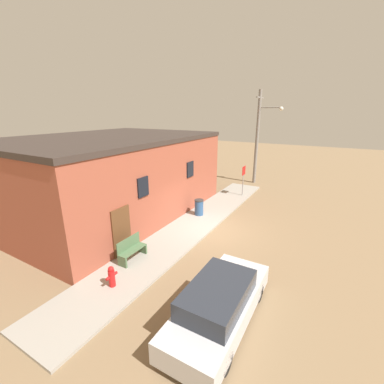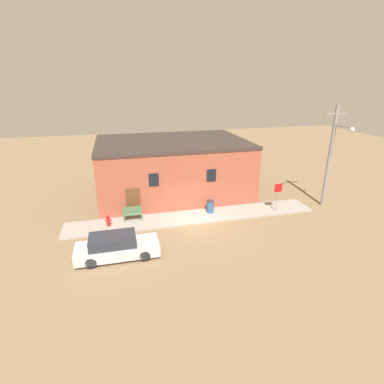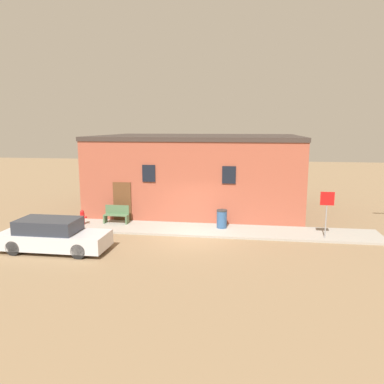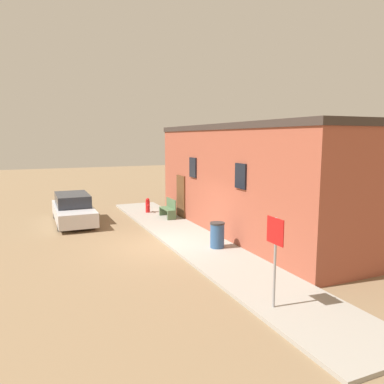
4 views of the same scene
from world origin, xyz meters
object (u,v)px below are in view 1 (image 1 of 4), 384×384
at_px(trash_bin, 199,207).
at_px(parked_car, 220,303).
at_px(bench, 131,250).
at_px(utility_pole, 259,135).
at_px(fire_hydrant, 112,276).
at_px(stop_sign, 243,175).

relative_size(trash_bin, parked_car, 0.21).
xyz_separation_m(bench, utility_pole, (14.72, -0.86, 3.57)).
distance_m(fire_hydrant, trash_bin, 7.27).
height_order(fire_hydrant, trash_bin, trash_bin).
distance_m(bench, utility_pole, 15.17).
distance_m(fire_hydrant, utility_pole, 16.76).
bearing_deg(parked_car, utility_pole, 12.76).
bearing_deg(bench, utility_pole, -3.35).
bearing_deg(parked_car, stop_sign, 15.83).
bearing_deg(bench, parked_car, -104.74).
xyz_separation_m(stop_sign, trash_bin, (-4.84, 1.01, -1.02)).
distance_m(fire_hydrant, parked_car, 3.90).
bearing_deg(utility_pole, fire_hydrant, 179.06).
bearing_deg(utility_pole, trash_bin, 175.58).
relative_size(fire_hydrant, trash_bin, 0.83).
xyz_separation_m(bench, parked_car, (-1.17, -4.46, 0.12)).
xyz_separation_m(fire_hydrant, bench, (1.65, 0.59, 0.05)).
height_order(fire_hydrant, utility_pole, utility_pole).
relative_size(bench, parked_car, 0.29).
relative_size(stop_sign, utility_pole, 0.28).
height_order(trash_bin, parked_car, parked_car).
xyz_separation_m(stop_sign, parked_car, (-11.62, -3.29, -0.94)).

